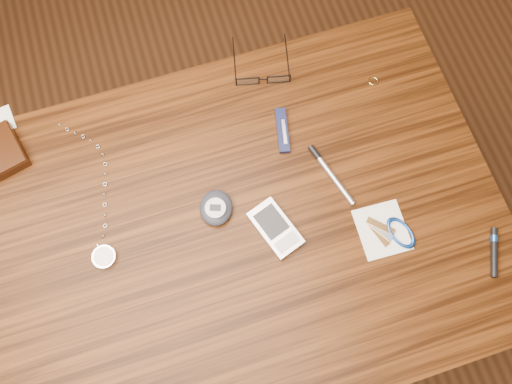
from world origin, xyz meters
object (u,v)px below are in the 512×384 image
pocket_watch (103,251)px  pda_phone (275,228)px  notepad_keys (392,231)px  silver_pen (328,170)px  pedometer (216,208)px  desk (237,239)px  eyeglasses (263,78)px  pocket_knife (282,131)px

pocket_watch → pda_phone: bearing=-10.0°
notepad_keys → silver_pen: 0.16m
pedometer → notepad_keys: size_ratio=0.78×
desk → eyeglasses: 0.33m
pocket_watch → pedometer: pedometer is taller
desk → silver_pen: silver_pen is taller
pedometer → notepad_keys: (0.30, -0.14, -0.01)m
pedometer → desk: bearing=-61.5°
pda_phone → pocket_watch: bearing=170.0°
desk → pedometer: bearing=118.5°
eyeglasses → pda_phone: (-0.07, -0.30, -0.00)m
eyeglasses → pocket_watch: size_ratio=0.44×
eyeglasses → pda_phone: bearing=-103.6°
eyeglasses → pedometer: (-0.17, -0.23, 0.00)m
pocket_watch → notepad_keys: pocket_watch is taller
notepad_keys → pocket_knife: (-0.13, 0.25, 0.00)m
pocket_knife → silver_pen: (0.06, -0.10, -0.00)m
desk → pda_phone: bearing=-20.9°
desk → pedometer: 0.12m
desk → silver_pen: size_ratio=7.28×
pocket_watch → eyeglasses: bearing=32.9°
desk → silver_pen: 0.23m
desk → pocket_knife: bearing=47.1°
pocket_watch → desk: bearing=-6.6°
pda_phone → notepad_keys: bearing=-18.9°
desk → notepad_keys: 0.31m
desk → pocket_knife: size_ratio=10.47×
pocket_knife → eyeglasses: bearing=90.7°
eyeglasses → desk: bearing=-117.4°
pocket_knife → desk: bearing=-132.9°
eyeglasses → pda_phone: 0.31m
desk → notepad_keys: size_ratio=9.13×
eyeglasses → pocket_knife: (0.00, -0.12, -0.01)m
notepad_keys → pda_phone: bearing=161.1°
pda_phone → pocket_knife: (0.07, 0.18, -0.00)m
pocket_knife → pedometer: bearing=-145.9°
notepad_keys → eyeglasses: bearing=109.2°
pda_phone → pedometer: (-0.09, 0.07, 0.00)m
desk → eyeglasses: eyeglasses is taller
desk → pocket_watch: pocket_watch is taller
eyeglasses → pocket_watch: bearing=-147.1°
pocket_watch → pedometer: (0.22, 0.01, 0.01)m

